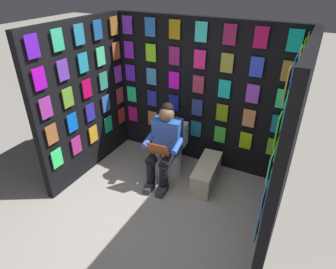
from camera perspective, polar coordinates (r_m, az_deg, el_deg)
ground_plane at (r=3.76m, az=-6.23°, el=-18.57°), size 30.00×30.00×0.00m
display_wall_back at (r=4.50m, az=6.15°, el=7.61°), size 2.81×0.14×2.23m
display_wall_left at (r=3.39m, az=22.21°, el=-2.41°), size 0.14×1.82×2.23m
display_wall_right at (r=4.45m, az=-15.85°, el=6.40°), size 0.14×1.82×2.23m
toilet at (r=4.52m, az=0.45°, el=-3.50°), size 0.42×0.57×0.77m
person_reading at (r=4.20m, az=-0.72°, el=-1.92°), size 0.55×0.71×1.19m
comic_longbox_near at (r=4.38m, az=7.41°, el=-7.46°), size 0.35×0.81×0.35m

